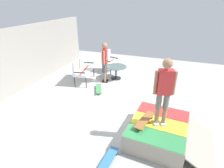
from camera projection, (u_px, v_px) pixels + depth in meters
ground_plane at (117, 110)px, 5.88m from camera, size 12.00×12.00×0.10m
back_wall_cinderblock at (13, 61)px, 6.60m from camera, size 9.00×0.20×2.31m
skate_ramp at (159, 131)px, 4.54m from camera, size 1.77×2.08×0.48m
patio_bench at (82, 68)px, 7.57m from camera, size 1.33×0.77×1.02m
patio_chair_near_house at (108, 59)px, 8.63m from camera, size 0.75×0.70×1.02m
patio_table at (116, 70)px, 7.92m from camera, size 0.90×0.90×0.57m
person_watching at (105, 60)px, 7.39m from camera, size 0.47×0.30×1.66m
person_skater at (164, 89)px, 4.01m from camera, size 0.31×0.46×1.64m
skateboard_by_bench at (99, 89)px, 6.99m from camera, size 0.81×0.52×0.10m
skateboard_spare at (108, 160)px, 3.91m from camera, size 0.81×0.26×0.10m
skateboard_on_ramp at (145, 120)px, 4.40m from camera, size 0.82×0.39×0.10m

